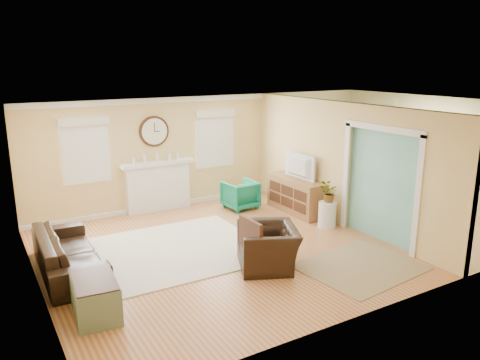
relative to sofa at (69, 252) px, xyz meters
name	(u,v)px	position (x,y,z in m)	size (l,w,h in m)	color
floor	(282,236)	(3.98, -0.49, -0.33)	(9.00, 9.00, 0.00)	#AD5C27
wall_back	(212,149)	(3.98, 2.51, 0.97)	(9.00, 0.02, 2.60)	#DBB473
wall_front	(409,216)	(3.98, -3.49, 0.97)	(9.00, 0.02, 2.60)	#DBB473
wall_left	(32,209)	(-0.52, -0.49, 0.97)	(0.02, 6.00, 2.60)	#DBB473
wall_right	(436,151)	(8.48, -0.49, 0.97)	(0.02, 6.00, 2.60)	#DBB473
ceiling	(285,105)	(3.98, -0.49, 2.27)	(9.00, 6.00, 0.02)	white
partition	(334,160)	(5.49, -0.21, 1.02)	(0.17, 6.00, 2.60)	#DBB473
fireplace	(158,185)	(2.48, 2.39, 0.26)	(1.70, 0.30, 1.17)	white
wall_clock	(154,131)	(2.48, 2.48, 1.52)	(0.70, 0.07, 0.70)	#4B2513
window_left	(85,146)	(0.93, 2.46, 1.32)	(1.05, 0.13, 1.42)	white
window_right	(215,134)	(4.03, 2.46, 1.32)	(1.05, 0.13, 1.42)	white
french_doors	(434,159)	(8.43, -0.49, 0.77)	(0.06, 1.70, 2.20)	white
pendant	(396,117)	(6.98, -0.49, 1.87)	(0.30, 0.30, 0.55)	gold
rug_cream	(175,250)	(1.85, -0.05, -0.33)	(3.15, 2.73, 0.02)	beige
rug_jute	(360,267)	(4.29, -2.34, -0.33)	(1.94, 1.58, 0.01)	tan
rug_grey	(372,210)	(6.80, -0.17, -0.33)	(2.40, 2.99, 0.01)	slate
sofa	(69,252)	(0.00, 0.00, 0.00)	(2.29, 0.90, 0.67)	black
eames_chair	(268,247)	(2.95, -1.51, 0.02)	(1.09, 0.95, 0.71)	black
green_chair	(240,195)	(4.20, 1.54, 0.00)	(0.71, 0.73, 0.67)	#077F4C
trunk	(95,297)	(0.03, -1.63, -0.07)	(0.65, 0.98, 0.54)	gray
credenza	(296,195)	(5.16, 0.62, 0.07)	(0.55, 1.61, 0.80)	olive
tv	(297,166)	(5.14, 0.62, 0.75)	(0.99, 0.13, 0.57)	black
garden_stool	(327,215)	(5.11, -0.51, -0.06)	(0.37, 0.37, 0.54)	white
potted_plant	(328,193)	(5.11, -0.51, 0.42)	(0.38, 0.33, 0.42)	#337F33
dining_table	(373,196)	(6.80, -0.17, 0.01)	(1.98, 1.10, 0.69)	#4B2513
dining_chair_n	(340,179)	(6.72, 0.87, 0.20)	(0.47, 0.47, 0.91)	slate
dining_chair_s	(407,198)	(6.74, -1.19, 0.22)	(0.48, 0.48, 0.94)	slate
dining_chair_w	(352,190)	(6.21, -0.08, 0.21)	(0.51, 0.51, 0.93)	white
dining_chair_e	(393,182)	(7.44, -0.16, 0.26)	(0.53, 0.53, 1.01)	slate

